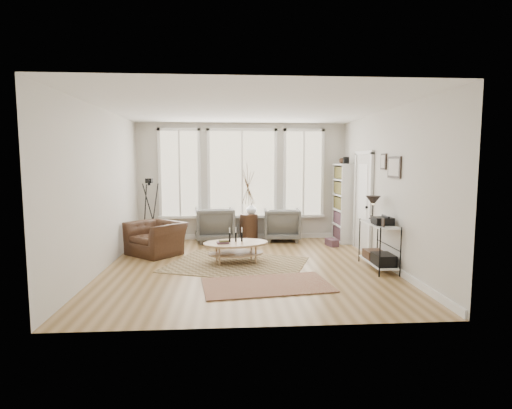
{
  "coord_description": "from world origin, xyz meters",
  "views": [
    {
      "loc": [
        -0.34,
        -7.27,
        1.95
      ],
      "look_at": [
        0.2,
        0.6,
        1.1
      ],
      "focal_mm": 28.0,
      "sensor_mm": 36.0,
      "label": 1
    }
  ],
  "objects": [
    {
      "name": "bookcase",
      "position": [
        2.44,
        2.23,
        0.96
      ],
      "size": [
        0.31,
        0.85,
        2.06
      ],
      "color": "white",
      "rests_on": "ground"
    },
    {
      "name": "low_shelf",
      "position": [
        2.38,
        -0.3,
        0.51
      ],
      "size": [
        0.38,
        1.08,
        1.3
      ],
      "color": "white",
      "rests_on": "ground"
    },
    {
      "name": "armchair_right",
      "position": [
        0.97,
        2.45,
        0.41
      ],
      "size": [
        0.93,
        0.95,
        0.81
      ],
      "primitive_type": "imported",
      "rotation": [
        0.0,
        0.0,
        3.07
      ],
      "color": "#5F5F5A",
      "rests_on": "ground"
    },
    {
      "name": "book_stack_far",
      "position": [
        2.05,
        1.65,
        0.08
      ],
      "size": [
        0.26,
        0.3,
        0.16
      ],
      "primitive_type": "cube",
      "rotation": [
        0.0,
        0.0,
        0.27
      ],
      "color": "maroon",
      "rests_on": "ground"
    },
    {
      "name": "book_stack_near",
      "position": [
        2.05,
        1.78,
        0.08
      ],
      "size": [
        0.27,
        0.3,
        0.16
      ],
      "primitive_type": "cube",
      "rotation": [
        0.0,
        0.0,
        0.38
      ],
      "color": "maroon",
      "rests_on": "ground"
    },
    {
      "name": "room",
      "position": [
        0.02,
        0.03,
        1.43
      ],
      "size": [
        5.5,
        5.54,
        2.9
      ],
      "color": "#A17F52",
      "rests_on": "ground"
    },
    {
      "name": "wall_art",
      "position": [
        2.58,
        -0.27,
        1.88
      ],
      "size": [
        0.04,
        0.88,
        0.44
      ],
      "color": "black",
      "rests_on": "ground"
    },
    {
      "name": "rug_runner",
      "position": [
        0.25,
        -1.17,
        0.01
      ],
      "size": [
        2.12,
        1.36,
        0.01
      ],
      "primitive_type": "cube",
      "rotation": [
        0.0,
        0.0,
        0.13
      ],
      "color": "maroon",
      "rests_on": "ground"
    },
    {
      "name": "bay_window",
      "position": [
        0.0,
        2.71,
        1.61
      ],
      "size": [
        4.14,
        0.12,
        2.24
      ],
      "color": "tan",
      "rests_on": "ground"
    },
    {
      "name": "side_table",
      "position": [
        0.15,
        2.45,
        0.9
      ],
      "size": [
        0.44,
        0.44,
        1.86
      ],
      "color": "#3D2417",
      "rests_on": "ground"
    },
    {
      "name": "armchair_left",
      "position": [
        -0.7,
        2.45,
        0.42
      ],
      "size": [
        1.0,
        1.03,
        0.84
      ],
      "primitive_type": "imported",
      "rotation": [
        0.0,
        0.0,
        3.26
      ],
      "color": "#5F5F5A",
      "rests_on": "ground"
    },
    {
      "name": "rug_main",
      "position": [
        -0.21,
        0.15,
        0.01
      ],
      "size": [
        2.97,
        2.6,
        0.01
      ],
      "primitive_type": "cube",
      "rotation": [
        0.0,
        0.0,
        -0.35
      ],
      "color": "brown",
      "rests_on": "ground"
    },
    {
      "name": "tripod_camera",
      "position": [
        -2.22,
        2.29,
        0.72
      ],
      "size": [
        0.55,
        0.55,
        1.55
      ],
      "color": "black",
      "rests_on": "ground"
    },
    {
      "name": "coffee_table",
      "position": [
        -0.22,
        0.31,
        0.31
      ],
      "size": [
        1.37,
        0.99,
        0.58
      ],
      "color": "tan",
      "rests_on": "ground"
    },
    {
      "name": "vase",
      "position": [
        0.21,
        2.45,
        0.8
      ],
      "size": [
        0.31,
        0.31,
        0.27
      ],
      "primitive_type": "imported",
      "rotation": [
        0.0,
        0.0,
        0.21
      ],
      "color": "silver",
      "rests_on": "side_table"
    },
    {
      "name": "accent_chair",
      "position": [
        -1.88,
        1.14,
        0.34
      ],
      "size": [
        1.4,
        1.38,
        0.68
      ],
      "primitive_type": "imported",
      "rotation": [
        0.0,
        0.0,
        -0.71
      ],
      "color": "#3D2417",
      "rests_on": "ground"
    },
    {
      "name": "door",
      "position": [
        2.57,
        1.15,
        1.12
      ],
      "size": [
        0.09,
        1.06,
        2.22
      ],
      "color": "silver",
      "rests_on": "ground"
    }
  ]
}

